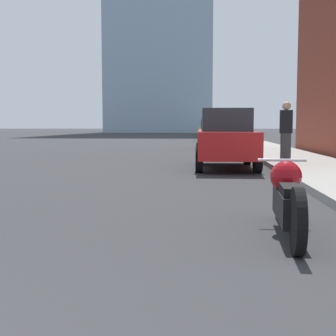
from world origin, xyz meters
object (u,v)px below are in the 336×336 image
motorcycle (287,198)px  parked_car_silver (208,129)px  parked_car_black (211,129)px  parked_car_white (215,133)px  parked_car_red (226,139)px  parked_car_yellow (211,131)px  pedestrian (286,131)px

motorcycle → parked_car_silver: parked_car_silver is taller
parked_car_black → parked_car_white: bearing=-92.3°
parked_car_white → parked_car_silver: 33.65m
parked_car_red → parked_car_yellow: bearing=89.5°
parked_car_white → parked_car_yellow: 11.51m
motorcycle → pedestrian: bearing=84.0°
parked_car_yellow → pedestrian: pedestrian is taller
pedestrian → parked_car_yellow: bearing=94.5°
parked_car_red → parked_car_silver: bearing=89.5°
parked_car_black → parked_car_silver: (-0.24, 11.56, -0.10)m
parked_car_red → parked_car_silver: 46.42m
parked_car_red → pedestrian: (1.85, 0.54, 0.23)m
parked_car_black → pedestrian: size_ratio=2.28×
parked_car_white → parked_car_yellow: parked_car_yellow is taller
motorcycle → pedestrian: 9.19m
parked_car_white → motorcycle: bearing=-88.9°
motorcycle → parked_car_yellow: bearing=94.3°
motorcycle → parked_car_white: size_ratio=0.59×
parked_car_black → pedestrian: (1.65, -34.32, 0.23)m
parked_car_white → parked_car_silver: (-0.06, 33.65, -0.04)m
parked_car_silver → pedestrian: bearing=-88.2°
parked_car_red → parked_car_yellow: (-0.02, 24.28, -0.03)m
parked_car_red → parked_car_black: parked_car_black is taller
parked_car_red → motorcycle: bearing=-88.5°
parked_car_yellow → parked_car_red: bearing=-87.4°
parked_car_yellow → pedestrian: bearing=-82.9°
parked_car_yellow → parked_car_black: size_ratio=0.93×
motorcycle → parked_car_silver: size_ratio=0.58×
parked_car_red → parked_car_white: bearing=89.4°
parked_car_silver → motorcycle: bearing=-90.2°
parked_car_yellow → parked_car_black: (0.22, 10.58, 0.03)m
motorcycle → parked_car_silver: 54.91m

